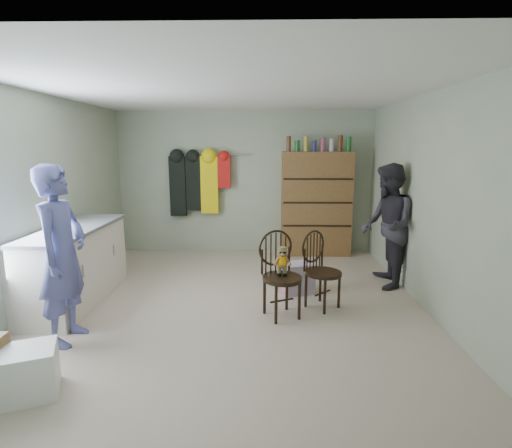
{
  "coord_description": "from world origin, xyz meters",
  "views": [
    {
      "loc": [
        0.36,
        -4.61,
        1.89
      ],
      "look_at": [
        0.25,
        0.2,
        0.95
      ],
      "focal_mm": 28.0,
      "sensor_mm": 36.0,
      "label": 1
    }
  ],
  "objects_px": {
    "dresser": "(316,203)",
    "chair_front": "(280,269)",
    "chair_far": "(320,267)",
    "counter": "(75,265)"
  },
  "relations": [
    {
      "from": "dresser",
      "to": "chair_front",
      "type": "bearing_deg",
      "value": -105.24
    },
    {
      "from": "chair_front",
      "to": "chair_far",
      "type": "height_order",
      "value": "chair_front"
    },
    {
      "from": "chair_front",
      "to": "dresser",
      "type": "bearing_deg",
      "value": 49.91
    },
    {
      "from": "chair_far",
      "to": "dresser",
      "type": "distance_m",
      "value": 2.42
    },
    {
      "from": "chair_front",
      "to": "dresser",
      "type": "relative_size",
      "value": 0.47
    },
    {
      "from": "counter",
      "to": "dresser",
      "type": "bearing_deg",
      "value": 35.68
    },
    {
      "from": "counter",
      "to": "chair_front",
      "type": "xyz_separation_m",
      "value": [
        2.48,
        -0.34,
        0.07
      ]
    },
    {
      "from": "counter",
      "to": "chair_front",
      "type": "height_order",
      "value": "chair_front"
    },
    {
      "from": "counter",
      "to": "dresser",
      "type": "distance_m",
      "value": 3.96
    },
    {
      "from": "chair_far",
      "to": "dresser",
      "type": "height_order",
      "value": "dresser"
    }
  ]
}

